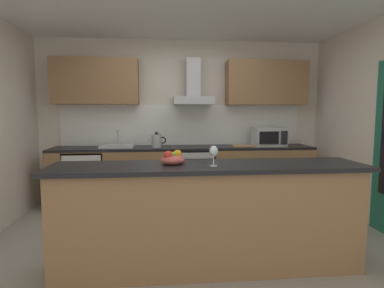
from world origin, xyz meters
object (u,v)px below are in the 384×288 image
Objects in this scene: range_hood at (193,90)px; wine_glass at (214,152)px; microwave at (269,137)px; refrigerator at (87,179)px; kettle at (157,141)px; fruit_bowl at (173,159)px; chopping_board at (243,146)px; sink at (117,146)px; oven at (194,174)px.

range_hood is 4.05× the size of wine_glass.
microwave is 2.51m from wine_glass.
kettle is at bearing -1.65° from refrigerator.
fruit_bowl reaches higher than chopping_board.
refrigerator is 2.50× the size of chopping_board.
sink reaches higher than refrigerator.
oven is 2.17m from fruit_bowl.
wine_glass is (1.12, -2.22, 0.17)m from sink.
microwave is 2.37m from sink.
fruit_bowl is at bearing 157.05° from wine_glass.
wine_glass is (-0.06, -2.33, -0.69)m from range_hood.
refrigerator is 2.94× the size of kettle.
wine_glass reaches higher than chopping_board.
chopping_board is (0.77, -0.02, 0.45)m from oven.
range_hood is 3.27× the size of fruit_bowl.
range_hood is 2.12× the size of chopping_board.
microwave is at bearing -0.57° from chopping_board.
oven is at bearing 0.09° from refrigerator.
chopping_board is (0.83, 2.18, -0.19)m from wine_glass.
fruit_bowl is at bearing -85.18° from kettle.
range_hood reaches higher than chopping_board.
wine_glass is 0.81× the size of fruit_bowl.
kettle is (-1.77, -0.01, -0.04)m from microwave.
chopping_board reaches higher than refrigerator.
sink is 2.27× the size of fruit_bowl.
kettle reaches higher than oven.
wine_glass is at bearing -91.46° from range_hood.
oven is 1.60× the size of sink.
chopping_board is (1.35, 0.01, -0.09)m from kettle.
sink is 0.61m from kettle.
refrigerator is at bearing -179.91° from oven.
refrigerator is 1.70× the size of microwave.
refrigerator is at bearing 125.88° from wine_glass.
kettle is 1.31× the size of fruit_bowl.
chopping_board is at bearing 59.81° from fruit_bowl.
chopping_board is at bearing -11.20° from range_hood.
kettle is at bearing -164.26° from range_hood.
kettle reaches higher than refrigerator.
sink is 1.73× the size of kettle.
wine_glass reaches higher than kettle.
wine_glass is (0.52, -2.17, 0.09)m from kettle.
sink is at bearing 178.98° from chopping_board.
range_hood reaches higher than oven.
microwave is 1.73× the size of kettle.
oven is 1.65m from refrigerator.
range_hood is (1.65, 0.13, 1.36)m from refrigerator.
microwave reaches higher than oven.
microwave is at bearing -0.94° from sink.
microwave is 1.00× the size of sink.
oven is 0.94× the size of refrigerator.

